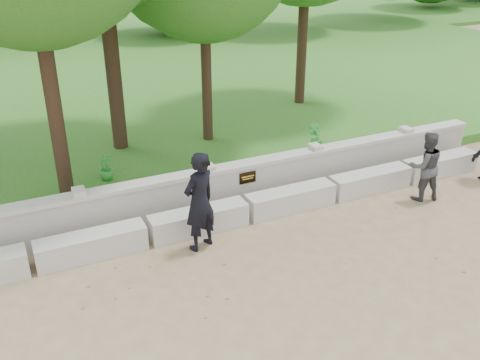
% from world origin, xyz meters
% --- Properties ---
extents(ground, '(80.00, 80.00, 0.00)m').
position_xyz_m(ground, '(0.00, 0.00, 0.00)').
color(ground, '#9A865E').
rests_on(ground, ground).
extents(lawn, '(40.00, 22.00, 0.25)m').
position_xyz_m(lawn, '(0.00, 14.00, 0.12)').
color(lawn, '#25601F').
rests_on(lawn, ground).
extents(concrete_bench, '(11.90, 0.45, 0.45)m').
position_xyz_m(concrete_bench, '(0.00, 1.90, 0.22)').
color(concrete_bench, beige).
rests_on(concrete_bench, ground).
extents(parapet_wall, '(12.50, 0.35, 0.90)m').
position_xyz_m(parapet_wall, '(0.00, 2.60, 0.46)').
color(parapet_wall, '#BBB8B0').
rests_on(parapet_wall, ground).
extents(man_main, '(0.79, 0.73, 1.84)m').
position_xyz_m(man_main, '(-1.18, 1.37, 0.92)').
color(man_main, black).
rests_on(man_main, ground).
extents(visitor_left, '(0.85, 0.73, 1.49)m').
position_xyz_m(visitor_left, '(3.75, 1.13, 0.75)').
color(visitor_left, '#393A3E').
rests_on(visitor_left, ground).
extents(shrub_b, '(0.47, 0.48, 0.68)m').
position_xyz_m(shrub_b, '(2.84, 3.88, 0.59)').
color(shrub_b, '#2F8A31').
rests_on(shrub_b, lawn).
extents(shrub_d, '(0.40, 0.42, 0.57)m').
position_xyz_m(shrub_d, '(-2.15, 4.41, 0.53)').
color(shrub_d, '#2F8A31').
rests_on(shrub_d, lawn).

